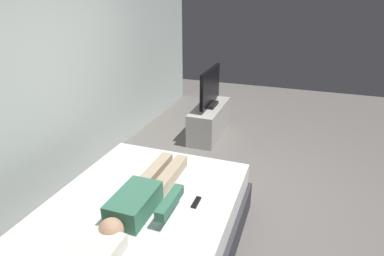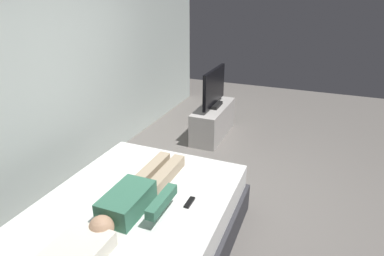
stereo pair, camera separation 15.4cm
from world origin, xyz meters
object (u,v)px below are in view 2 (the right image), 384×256
(person, at_px, (137,194))
(tv_stand, at_px, (213,121))
(bed, at_px, (134,229))
(tv, at_px, (214,89))
(remote, at_px, (190,202))
(pillow, at_px, (73,256))

(person, bearing_deg, tv_stand, 4.81)
(bed, xyz_separation_m, tv, (2.67, 0.18, 0.52))
(remote, xyz_separation_m, tv_stand, (2.49, 0.63, -0.30))
(remote, bearing_deg, bed, 111.89)
(remote, bearing_deg, tv, 14.13)
(tv_stand, height_order, tv, tv)
(person, relative_size, remote, 8.40)
(pillow, relative_size, tv_stand, 0.44)
(pillow, xyz_separation_m, tv, (3.36, 0.18, 0.18))
(person, distance_m, tv_stand, 2.68)
(bed, bearing_deg, tv, 3.83)
(pillow, bearing_deg, person, -3.45)
(pillow, xyz_separation_m, person, (0.72, -0.04, 0.02))
(pillow, distance_m, tv_stand, 3.38)
(bed, relative_size, tv, 2.30)
(pillow, bearing_deg, tv, 3.05)
(pillow, distance_m, person, 0.72)
(bed, xyz_separation_m, tv_stand, (2.67, 0.18, -0.01))
(person, height_order, tv_stand, person)
(bed, bearing_deg, person, -56.32)
(tv, bearing_deg, tv_stand, 180.00)
(pillow, xyz_separation_m, tv_stand, (3.36, 0.18, -0.35))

